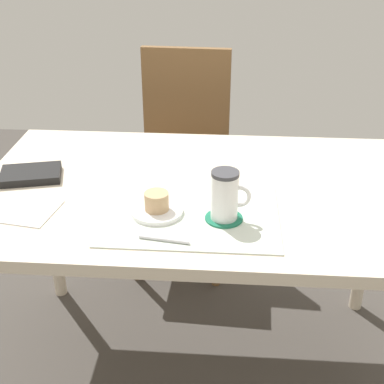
{
  "coord_description": "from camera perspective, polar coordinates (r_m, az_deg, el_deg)",
  "views": [
    {
      "loc": [
        0.07,
        -1.42,
        1.47
      ],
      "look_at": [
        -0.02,
        -0.13,
        0.78
      ],
      "focal_mm": 50.0,
      "sensor_mm": 36.0,
      "label": 1
    }
  ],
  "objects": [
    {
      "name": "ground_plane",
      "position": [
        2.05,
        0.91,
        -18.0
      ],
      "size": [
        4.4,
        4.4,
        0.02
      ],
      "primitive_type": "cube",
      "color": "#47423D"
    },
    {
      "name": "dining_table",
      "position": [
        1.63,
        1.08,
        -1.63
      ],
      "size": [
        1.35,
        0.83,
        0.73
      ],
      "color": "beige",
      "rests_on": "ground_plane"
    },
    {
      "name": "wooden_chair",
      "position": [
        2.36,
        -0.95,
        4.31
      ],
      "size": [
        0.44,
        0.44,
        0.94
      ],
      "rotation": [
        0.0,
        0.0,
        3.09
      ],
      "color": "brown",
      "rests_on": "ground_plane"
    },
    {
      "name": "placemat",
      "position": [
        1.45,
        -0.11,
        -2.41
      ],
      "size": [
        0.47,
        0.35,
        0.0
      ],
      "primitive_type": "cube",
      "color": "silver",
      "rests_on": "dining_table"
    },
    {
      "name": "pastry_plate",
      "position": [
        1.46,
        -3.76,
        -2.04
      ],
      "size": [
        0.14,
        0.14,
        0.01
      ],
      "primitive_type": "cylinder",
      "color": "white",
      "rests_on": "placemat"
    },
    {
      "name": "pastry",
      "position": [
        1.44,
        -3.8,
        -0.98
      ],
      "size": [
        0.07,
        0.07,
        0.05
      ],
      "primitive_type": "cylinder",
      "color": "tan",
      "rests_on": "pastry_plate"
    },
    {
      "name": "coffee_coaster",
      "position": [
        1.43,
        3.42,
        -2.8
      ],
      "size": [
        0.1,
        0.1,
        0.0
      ],
      "primitive_type": "cylinder",
      "color": "#196B4C",
      "rests_on": "placemat"
    },
    {
      "name": "coffee_mug",
      "position": [
        1.4,
        3.59,
        -0.34
      ],
      "size": [
        0.11,
        0.07,
        0.14
      ],
      "color": "white",
      "rests_on": "coffee_coaster"
    },
    {
      "name": "teaspoon",
      "position": [
        1.34,
        -2.99,
        -5.09
      ],
      "size": [
        0.13,
        0.03,
        0.01
      ],
      "primitive_type": "cylinder",
      "rotation": [
        0.0,
        1.57,
        -0.15
      ],
      "color": "silver",
      "rests_on": "placemat"
    },
    {
      "name": "paper_napkin",
      "position": [
        1.54,
        -17.12,
        -1.94
      ],
      "size": [
        0.17,
        0.17,
        0.0
      ],
      "primitive_type": "cube",
      "rotation": [
        0.0,
        0.0,
        -0.17
      ],
      "color": "white",
      "rests_on": "dining_table"
    },
    {
      "name": "small_book",
      "position": [
        1.72,
        -16.81,
        1.81
      ],
      "size": [
        0.2,
        0.16,
        0.02
      ],
      "primitive_type": "cube",
      "rotation": [
        0.0,
        0.0,
        0.25
      ],
      "color": "black",
      "rests_on": "dining_table"
    }
  ]
}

